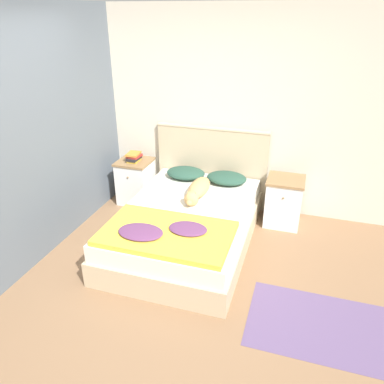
{
  "coord_description": "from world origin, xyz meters",
  "views": [
    {
      "loc": [
        1.15,
        -2.51,
        2.44
      ],
      "look_at": [
        -0.02,
        1.2,
        0.56
      ],
      "focal_mm": 35.0,
      "sensor_mm": 36.0,
      "label": 1
    }
  ],
  "objects_px": {
    "pillow_right": "(227,178)",
    "dog": "(198,190)",
    "pillow_left": "(186,173)",
    "nightstand_left": "(136,181)",
    "book_stack": "(134,157)",
    "nightstand_right": "(284,201)",
    "bed": "(186,226)"
  },
  "relations": [
    {
      "from": "pillow_right",
      "to": "book_stack",
      "type": "xyz_separation_m",
      "value": [
        -1.28,
        -0.01,
        0.15
      ]
    },
    {
      "from": "bed",
      "to": "nightstand_right",
      "type": "xyz_separation_m",
      "value": [
        1.01,
        0.8,
        0.08
      ]
    },
    {
      "from": "bed",
      "to": "book_stack",
      "type": "xyz_separation_m",
      "value": [
        -1.01,
        0.79,
        0.44
      ]
    },
    {
      "from": "nightstand_right",
      "to": "dog",
      "type": "height_order",
      "value": "dog"
    },
    {
      "from": "pillow_left",
      "to": "book_stack",
      "type": "height_order",
      "value": "book_stack"
    },
    {
      "from": "pillow_left",
      "to": "pillow_right",
      "type": "height_order",
      "value": "same"
    },
    {
      "from": "nightstand_left",
      "to": "nightstand_right",
      "type": "xyz_separation_m",
      "value": [
        2.03,
        0.0,
        0.0
      ]
    },
    {
      "from": "dog",
      "to": "pillow_left",
      "type": "bearing_deg",
      "value": 123.06
    },
    {
      "from": "book_stack",
      "to": "nightstand_right",
      "type": "bearing_deg",
      "value": 0.2
    },
    {
      "from": "pillow_right",
      "to": "book_stack",
      "type": "bearing_deg",
      "value": -179.52
    },
    {
      "from": "nightstand_left",
      "to": "pillow_left",
      "type": "height_order",
      "value": "nightstand_left"
    },
    {
      "from": "nightstand_left",
      "to": "pillow_left",
      "type": "relative_size",
      "value": 1.2
    },
    {
      "from": "pillow_right",
      "to": "nightstand_right",
      "type": "bearing_deg",
      "value": -0.28
    },
    {
      "from": "nightstand_left",
      "to": "dog",
      "type": "bearing_deg",
      "value": -24.29
    },
    {
      "from": "pillow_right",
      "to": "dog",
      "type": "height_order",
      "value": "dog"
    },
    {
      "from": "pillow_left",
      "to": "dog",
      "type": "relative_size",
      "value": 0.67
    },
    {
      "from": "nightstand_left",
      "to": "nightstand_right",
      "type": "height_order",
      "value": "same"
    },
    {
      "from": "bed",
      "to": "pillow_right",
      "type": "distance_m",
      "value": 0.9
    },
    {
      "from": "pillow_left",
      "to": "pillow_right",
      "type": "relative_size",
      "value": 1.0
    },
    {
      "from": "bed",
      "to": "pillow_right",
      "type": "height_order",
      "value": "pillow_right"
    },
    {
      "from": "pillow_right",
      "to": "bed",
      "type": "bearing_deg",
      "value": -108.87
    },
    {
      "from": "bed",
      "to": "nightstand_left",
      "type": "relative_size",
      "value": 3.43
    },
    {
      "from": "nightstand_left",
      "to": "pillow_right",
      "type": "distance_m",
      "value": 1.31
    },
    {
      "from": "book_stack",
      "to": "pillow_right",
      "type": "bearing_deg",
      "value": 0.48
    },
    {
      "from": "nightstand_left",
      "to": "book_stack",
      "type": "bearing_deg",
      "value": -61.1
    },
    {
      "from": "nightstand_left",
      "to": "pillow_right",
      "type": "relative_size",
      "value": 1.2
    },
    {
      "from": "pillow_left",
      "to": "pillow_right",
      "type": "xyz_separation_m",
      "value": [
        0.55,
        0.0,
        0.0
      ]
    },
    {
      "from": "nightstand_left",
      "to": "book_stack",
      "type": "relative_size",
      "value": 2.65
    },
    {
      "from": "bed",
      "to": "dog",
      "type": "height_order",
      "value": "dog"
    },
    {
      "from": "nightstand_left",
      "to": "pillow_left",
      "type": "distance_m",
      "value": 0.77
    },
    {
      "from": "nightstand_right",
      "to": "book_stack",
      "type": "xyz_separation_m",
      "value": [
        -2.02,
        -0.01,
        0.36
      ]
    },
    {
      "from": "nightstand_left",
      "to": "nightstand_right",
      "type": "distance_m",
      "value": 2.03
    }
  ]
}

